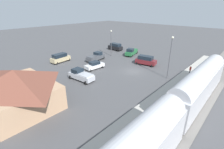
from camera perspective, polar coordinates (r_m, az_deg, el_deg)
The scene contains 14 objects.
ground_plane at distance 36.26m, azimuth 7.44°, elevation 1.16°, with size 200.00×200.00×0.00m, color #4C4C4F.
railway_track at distance 31.37m, azimuth 29.02°, elevation -5.04°, with size 4.80×70.00×0.30m.
platform at distance 32.19m, azimuth 22.24°, elevation -3.00°, with size 3.20×46.00×0.30m.
station_building at distance 25.67m, azimuth -30.29°, elevation -4.23°, with size 11.40×9.12×5.58m.
pedestrian_on_platform at distance 37.05m, azimuth 25.70°, elevation 1.63°, with size 0.36×0.36×1.71m.
pickup_silver at distance 31.82m, azimuth -10.81°, elevation -0.19°, with size 5.53×2.80×2.14m.
sedan_white at distance 37.26m, azimuth -6.12°, elevation 3.26°, with size 2.26×4.66×1.74m.
pickup_charcoal at distance 43.13m, azimuth -5.70°, elevation 6.19°, with size 2.57×5.59×2.14m.
suv_maroon at distance 40.53m, azimuth 11.73°, elevation 4.92°, with size 5.16×3.00×2.22m.
suv_black at distance 53.84m, azimuth 1.20°, elevation 9.74°, with size 4.96×2.52×2.22m.
suv_tan at distance 43.68m, azimuth -17.66°, elevation 5.60°, with size 2.38×5.05×2.22m.
pickup_green at distance 48.26m, azimuth 6.79°, elevation 7.92°, with size 3.21×5.71×2.14m.
light_pole_near_platform at distance 32.59m, azimuth 19.75°, elevation 7.07°, with size 0.44×0.44×8.24m.
light_pole_lot_center at distance 46.24m, azimuth -0.30°, elevation 11.96°, with size 0.44×0.44×7.22m.
Camera 1 is at (-18.72, 28.13, 13.15)m, focal length 26.14 mm.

